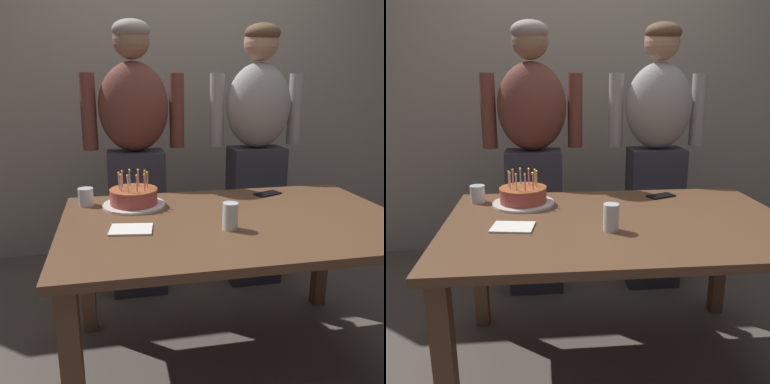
% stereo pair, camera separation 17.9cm
% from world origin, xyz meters
% --- Properties ---
extents(ground_plane, '(10.00, 10.00, 0.00)m').
position_xyz_m(ground_plane, '(0.00, 0.00, 0.00)').
color(ground_plane, '#564C44').
extents(back_wall, '(5.20, 0.10, 2.60)m').
position_xyz_m(back_wall, '(0.00, 1.55, 1.30)').
color(back_wall, '#9E9384').
rests_on(back_wall, ground_plane).
extents(dining_table, '(1.50, 0.96, 0.74)m').
position_xyz_m(dining_table, '(0.00, 0.00, 0.64)').
color(dining_table, brown).
rests_on(dining_table, ground_plane).
extents(birthday_cake, '(0.30, 0.30, 0.17)m').
position_xyz_m(birthday_cake, '(-0.42, 0.27, 0.78)').
color(birthday_cake, white).
rests_on(birthday_cake, dining_table).
extents(water_glass_near, '(0.06, 0.06, 0.11)m').
position_xyz_m(water_glass_near, '(-0.06, -0.13, 0.80)').
color(water_glass_near, silver).
rests_on(water_glass_near, dining_table).
extents(water_glass_far, '(0.07, 0.07, 0.09)m').
position_xyz_m(water_glass_far, '(-0.65, 0.33, 0.78)').
color(water_glass_far, silver).
rests_on(water_glass_far, dining_table).
extents(cell_phone, '(0.16, 0.12, 0.01)m').
position_xyz_m(cell_phone, '(0.29, 0.34, 0.74)').
color(cell_phone, black).
rests_on(cell_phone, dining_table).
extents(napkin_stack, '(0.19, 0.15, 0.01)m').
position_xyz_m(napkin_stack, '(-0.45, -0.06, 0.74)').
color(napkin_stack, white).
rests_on(napkin_stack, dining_table).
extents(person_man_bearded, '(0.61, 0.27, 1.66)m').
position_xyz_m(person_man_bearded, '(-0.38, 0.81, 0.87)').
color(person_man_bearded, '#33333D').
rests_on(person_man_bearded, ground_plane).
extents(person_woman_cardigan, '(0.61, 0.27, 1.66)m').
position_xyz_m(person_woman_cardigan, '(0.39, 0.81, 0.87)').
color(person_woman_cardigan, '#33333D').
rests_on(person_woman_cardigan, ground_plane).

